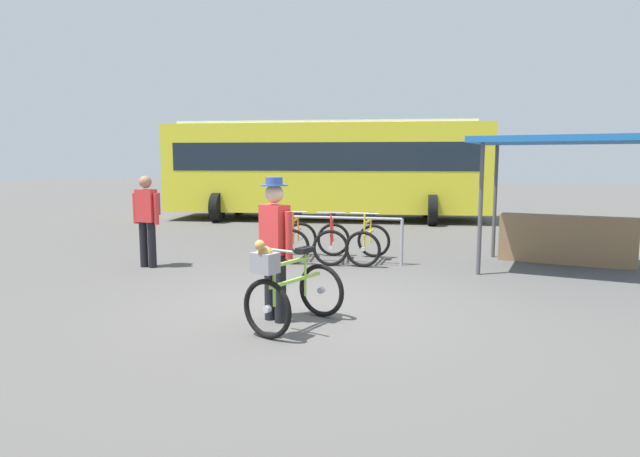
{
  "coord_description": "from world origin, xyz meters",
  "views": [
    {
      "loc": [
        2.35,
        -6.44,
        1.94
      ],
      "look_at": [
        0.1,
        0.46,
        1.0
      ],
      "focal_mm": 30.41,
      "sensor_mm": 36.0,
      "label": 1
    }
  ],
  "objects_px": {
    "racked_bike_yellow": "(369,243)",
    "bus_distant": "(327,165)",
    "featured_bicycle": "(289,288)",
    "market_stall": "(568,190)",
    "pedestrian_with_backpack": "(147,215)",
    "person_with_featured_bike": "(275,243)",
    "racked_bike_orange": "(297,240)",
    "racked_bike_red": "(332,242)"
  },
  "relations": [
    {
      "from": "racked_bike_orange",
      "to": "racked_bike_red",
      "type": "relative_size",
      "value": 0.97
    },
    {
      "from": "person_with_featured_bike",
      "to": "racked_bike_yellow",
      "type": "bearing_deg",
      "value": 86.81
    },
    {
      "from": "person_with_featured_bike",
      "to": "featured_bicycle",
      "type": "bearing_deg",
      "value": -43.64
    },
    {
      "from": "person_with_featured_bike",
      "to": "market_stall",
      "type": "height_order",
      "value": "market_stall"
    },
    {
      "from": "featured_bicycle",
      "to": "market_stall",
      "type": "relative_size",
      "value": 0.37
    },
    {
      "from": "racked_bike_orange",
      "to": "bus_distant",
      "type": "relative_size",
      "value": 0.12
    },
    {
      "from": "person_with_featured_bike",
      "to": "pedestrian_with_backpack",
      "type": "xyz_separation_m",
      "value": [
        -3.43,
        2.32,
        -0.01
      ]
    },
    {
      "from": "featured_bicycle",
      "to": "bus_distant",
      "type": "xyz_separation_m",
      "value": [
        -3.0,
        11.0,
        1.25
      ]
    },
    {
      "from": "racked_bike_orange",
      "to": "market_stall",
      "type": "relative_size",
      "value": 0.36
    },
    {
      "from": "pedestrian_with_backpack",
      "to": "bus_distant",
      "type": "height_order",
      "value": "bus_distant"
    },
    {
      "from": "featured_bicycle",
      "to": "market_stall",
      "type": "xyz_separation_m",
      "value": [
        3.39,
        4.82,
        0.91
      ]
    },
    {
      "from": "racked_bike_orange",
      "to": "racked_bike_yellow",
      "type": "distance_m",
      "value": 1.4
    },
    {
      "from": "person_with_featured_bike",
      "to": "pedestrian_with_backpack",
      "type": "height_order",
      "value": "person_with_featured_bike"
    },
    {
      "from": "bus_distant",
      "to": "market_stall",
      "type": "distance_m",
      "value": 8.9
    },
    {
      "from": "racked_bike_yellow",
      "to": "racked_bike_red",
      "type": "bearing_deg",
      "value": -174.31
    },
    {
      "from": "racked_bike_yellow",
      "to": "bus_distant",
      "type": "height_order",
      "value": "bus_distant"
    },
    {
      "from": "person_with_featured_bike",
      "to": "pedestrian_with_backpack",
      "type": "distance_m",
      "value": 4.14
    },
    {
      "from": "racked_bike_yellow",
      "to": "market_stall",
      "type": "distance_m",
      "value": 3.64
    },
    {
      "from": "person_with_featured_bike",
      "to": "market_stall",
      "type": "relative_size",
      "value": 0.51
    },
    {
      "from": "racked_bike_yellow",
      "to": "bus_distant",
      "type": "relative_size",
      "value": 0.11
    },
    {
      "from": "racked_bike_red",
      "to": "market_stall",
      "type": "distance_m",
      "value": 4.32
    },
    {
      "from": "person_with_featured_bike",
      "to": "racked_bike_red",
      "type": "bearing_deg",
      "value": 96.89
    },
    {
      "from": "pedestrian_with_backpack",
      "to": "featured_bicycle",
      "type": "bearing_deg",
      "value": -34.85
    },
    {
      "from": "market_stall",
      "to": "racked_bike_orange",
      "type": "bearing_deg",
      "value": -171.78
    },
    {
      "from": "racked_bike_red",
      "to": "pedestrian_with_backpack",
      "type": "xyz_separation_m",
      "value": [
        -2.96,
        -1.6,
        0.57
      ]
    },
    {
      "from": "person_with_featured_bike",
      "to": "bus_distant",
      "type": "distance_m",
      "value": 11.1
    },
    {
      "from": "person_with_featured_bike",
      "to": "bus_distant",
      "type": "bearing_deg",
      "value": 104.19
    },
    {
      "from": "market_stall",
      "to": "pedestrian_with_backpack",
      "type": "bearing_deg",
      "value": -162.56
    },
    {
      "from": "racked_bike_orange",
      "to": "market_stall",
      "type": "height_order",
      "value": "market_stall"
    },
    {
      "from": "featured_bicycle",
      "to": "market_stall",
      "type": "distance_m",
      "value": 5.96
    },
    {
      "from": "racked_bike_yellow",
      "to": "market_stall",
      "type": "relative_size",
      "value": 0.33
    },
    {
      "from": "racked_bike_orange",
      "to": "market_stall",
      "type": "distance_m",
      "value": 5.0
    },
    {
      "from": "racked_bike_yellow",
      "to": "featured_bicycle",
      "type": "height_order",
      "value": "featured_bicycle"
    },
    {
      "from": "racked_bike_orange",
      "to": "bus_distant",
      "type": "xyz_separation_m",
      "value": [
        -1.54,
        6.88,
        1.37
      ]
    },
    {
      "from": "featured_bicycle",
      "to": "person_with_featured_bike",
      "type": "bearing_deg",
      "value": 136.36
    },
    {
      "from": "pedestrian_with_backpack",
      "to": "market_stall",
      "type": "xyz_separation_m",
      "value": [
        7.11,
        2.23,
        0.46
      ]
    },
    {
      "from": "racked_bike_orange",
      "to": "pedestrian_with_backpack",
      "type": "relative_size",
      "value": 0.73
    },
    {
      "from": "racked_bike_red",
      "to": "bus_distant",
      "type": "distance_m",
      "value": 7.3
    },
    {
      "from": "racked_bike_orange",
      "to": "featured_bicycle",
      "type": "bearing_deg",
      "value": -70.57
    },
    {
      "from": "racked_bike_red",
      "to": "person_with_featured_bike",
      "type": "height_order",
      "value": "person_with_featured_bike"
    },
    {
      "from": "featured_bicycle",
      "to": "pedestrian_with_backpack",
      "type": "distance_m",
      "value": 4.55
    },
    {
      "from": "racked_bike_red",
      "to": "racked_bike_yellow",
      "type": "xyz_separation_m",
      "value": [
        0.7,
        0.07,
        0.0
      ]
    }
  ]
}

